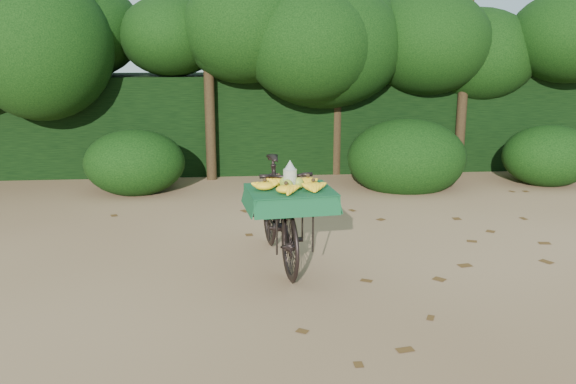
{
  "coord_description": "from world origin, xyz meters",
  "views": [
    {
      "loc": [
        -1.38,
        -5.57,
        2.4
      ],
      "look_at": [
        -0.84,
        0.53,
        0.89
      ],
      "focal_mm": 38.0,
      "sensor_mm": 36.0,
      "label": 1
    }
  ],
  "objects": [
    {
      "name": "hedge_backdrop",
      "position": [
        0.0,
        6.3,
        0.9
      ],
      "size": [
        26.0,
        1.8,
        1.8
      ],
      "primitive_type": "cube",
      "color": "black",
      "rests_on": "ground"
    },
    {
      "name": "ground",
      "position": [
        0.0,
        0.0,
        0.0
      ],
      "size": [
        80.0,
        80.0,
        0.0
      ],
      "primitive_type": "plane",
      "color": "tan",
      "rests_on": "ground"
    },
    {
      "name": "leaf_litter",
      "position": [
        0.0,
        0.65,
        0.01
      ],
      "size": [
        7.0,
        7.3,
        0.01
      ],
      "primitive_type": null,
      "color": "#523316",
      "rests_on": "ground"
    },
    {
      "name": "bush_clumps",
      "position": [
        0.5,
        4.3,
        0.45
      ],
      "size": [
        8.8,
        1.7,
        0.9
      ],
      "primitive_type": null,
      "color": "black",
      "rests_on": "ground"
    },
    {
      "name": "tree_row",
      "position": [
        -0.65,
        5.5,
        2.0
      ],
      "size": [
        14.5,
        2.0,
        4.0
      ],
      "primitive_type": null,
      "color": "black",
      "rests_on": "ground"
    },
    {
      "name": "vendor_bicycle",
      "position": [
        -0.91,
        0.85,
        0.6
      ],
      "size": [
        0.92,
        1.99,
        1.18
      ],
      "rotation": [
        0.0,
        0.0,
        0.12
      ],
      "color": "black",
      "rests_on": "ground"
    }
  ]
}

